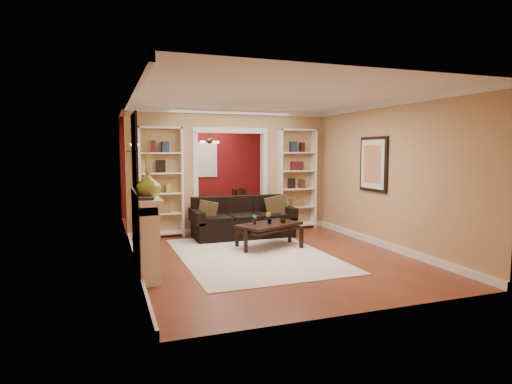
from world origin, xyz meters
name	(u,v)px	position (x,y,z in m)	size (l,w,h in m)	color
floor	(247,241)	(0.00, 0.00, 0.00)	(8.00, 8.00, 0.00)	brown
ceiling	(247,104)	(0.00, 0.00, 2.70)	(8.00, 8.00, 0.00)	white
wall_back	(203,167)	(0.00, 4.00, 1.35)	(8.00, 8.00, 0.00)	tan
wall_front	(363,193)	(0.00, -4.00, 1.35)	(8.00, 8.00, 0.00)	tan
wall_left	(128,176)	(-2.25, 0.00, 1.35)	(8.00, 8.00, 0.00)	tan
wall_right	(347,172)	(2.25, 0.00, 1.35)	(8.00, 8.00, 0.00)	tan
partition_wall	(230,171)	(0.00, 1.20, 1.35)	(4.50, 0.15, 2.70)	tan
red_back_panel	(203,168)	(0.00, 3.97, 1.32)	(4.44, 0.04, 2.64)	maroon
dining_window	(203,160)	(0.00, 3.93, 1.55)	(0.78, 0.03, 0.98)	#8CA5CC
area_rug	(253,255)	(-0.26, -1.08, 0.01)	(2.47, 3.46, 0.01)	silver
sofa	(243,217)	(0.05, 0.45, 0.42)	(2.14, 0.92, 0.84)	black
pillow_left	(208,211)	(-0.71, 0.43, 0.59)	(0.37, 0.11, 0.37)	brown
pillow_right	(277,205)	(0.81, 0.43, 0.64)	(0.46, 0.13, 0.46)	brown
coffee_table	(269,236)	(0.21, -0.65, 0.23)	(1.21, 0.65, 0.46)	black
plant_left	(255,219)	(-0.08, -0.65, 0.55)	(0.10, 0.07, 0.18)	#336626
plant_center	(269,218)	(0.21, -0.65, 0.56)	(0.12, 0.09, 0.21)	#336626
plant_right	(283,217)	(0.49, -0.65, 0.56)	(0.11, 0.11, 0.20)	#336626
bookshelf_left	(161,182)	(-1.55, 1.03, 1.15)	(0.90, 0.30, 2.30)	white
bookshelf_right	(297,179)	(1.55, 1.03, 1.15)	(0.90, 0.30, 2.30)	white
fireplace	(146,233)	(-2.09, -1.50, 0.58)	(0.32, 1.70, 1.16)	white
vase	(148,185)	(-2.09, -1.92, 1.34)	(0.35, 0.35, 0.37)	olive
mirror	(134,151)	(-2.23, -1.50, 1.80)	(0.03, 0.95, 1.10)	silver
wall_sconce	(131,150)	(-2.15, 0.55, 1.83)	(0.18, 0.18, 0.22)	#FFE0A5
framed_art	(373,164)	(2.21, -1.00, 1.55)	(0.04, 0.85, 1.05)	black
dining_table	(210,209)	(-0.09, 2.81, 0.28)	(0.90, 1.61, 0.57)	black
dining_chair_nw	(191,208)	(-0.64, 2.51, 0.39)	(0.38, 0.38, 0.78)	black
dining_chair_ne	(234,204)	(0.46, 2.51, 0.43)	(0.43, 0.43, 0.87)	black
dining_chair_sw	(187,205)	(-0.64, 3.11, 0.39)	(0.39, 0.39, 0.79)	black
dining_chair_se	(227,203)	(0.46, 3.11, 0.39)	(0.39, 0.39, 0.78)	black
chandelier	(214,142)	(0.00, 2.70, 2.02)	(0.50, 0.50, 0.30)	#3B231B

